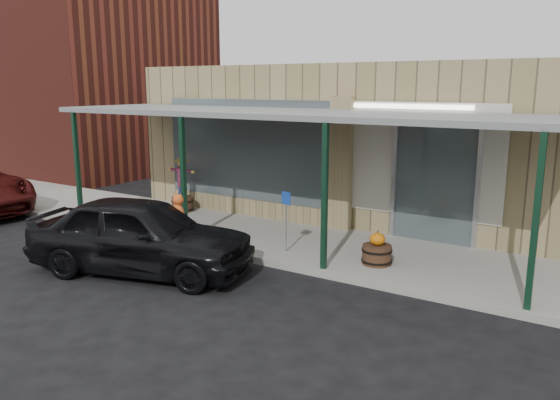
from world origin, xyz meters
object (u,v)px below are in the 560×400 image
Objects in this scene: barrel_pumpkin at (377,252)px; handicap_sign at (286,213)px; parked_sedan at (141,235)px; barrel_scarecrow at (182,193)px.

handicap_sign reaches higher than barrel_pumpkin.
parked_sedan is (-3.94, -2.56, 0.37)m from barrel_pumpkin.
barrel_scarecrow is 2.27× the size of barrel_pumpkin.
handicap_sign is at bearing -2.32° from barrel_scarecrow.
barrel_scarecrow is 6.66m from barrel_pumpkin.
barrel_scarecrow reaches higher than barrel_pumpkin.
handicap_sign is 3.03m from parked_sedan.
handicap_sign is at bearing -56.41° from parked_sedan.
barrel_scarecrow is at bearing 16.77° from parked_sedan.
handicap_sign is 0.27× the size of parked_sedan.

